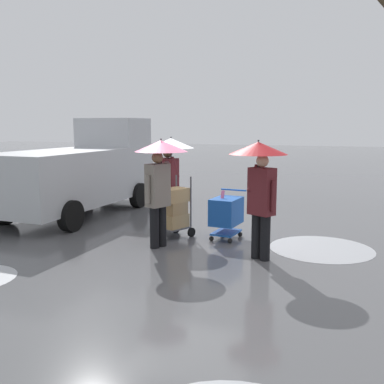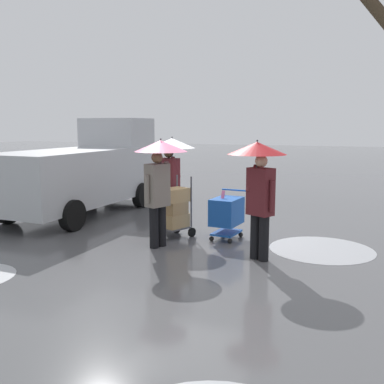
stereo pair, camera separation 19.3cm
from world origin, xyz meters
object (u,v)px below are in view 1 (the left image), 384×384
pedestrian_black_side (160,167)px  pedestrian_white_side (170,162)px  cargo_van_parked_right (82,171)px  pedestrian_pink_side (260,172)px  shopping_cart_vendor (226,213)px  hand_dolly_boxes (174,209)px

pedestrian_black_side → pedestrian_white_side: size_ratio=1.00×
cargo_van_parked_right → pedestrian_pink_side: size_ratio=2.51×
pedestrian_pink_side → pedestrian_black_side: size_ratio=1.00×
shopping_cart_vendor → pedestrian_black_side: bearing=44.2°
cargo_van_parked_right → pedestrian_black_side: cargo_van_parked_right is taller
cargo_van_parked_right → pedestrian_black_side: size_ratio=2.51×
shopping_cart_vendor → cargo_van_parked_right: bearing=-16.6°
pedestrian_pink_side → cargo_van_parked_right: bearing=-24.9°
shopping_cart_vendor → pedestrian_white_side: bearing=-12.5°
pedestrian_pink_side → pedestrian_white_side: same height
cargo_van_parked_right → hand_dolly_boxes: size_ratio=4.09×
cargo_van_parked_right → shopping_cart_vendor: cargo_van_parked_right is taller
cargo_van_parked_right → hand_dolly_boxes: 3.75m
pedestrian_black_side → pedestrian_white_side: (0.36, -1.35, 0.00)m
shopping_cart_vendor → hand_dolly_boxes: hand_dolly_boxes is taller
pedestrian_black_side → hand_dolly_boxes: bearing=-88.4°
shopping_cart_vendor → pedestrian_black_side: pedestrian_black_side is taller
shopping_cart_vendor → pedestrian_white_side: pedestrian_white_side is taller
pedestrian_pink_side → pedestrian_white_side: (2.36, -1.48, 0.00)m
pedestrian_pink_side → pedestrian_black_side: same height
shopping_cart_vendor → pedestrian_pink_side: (-0.93, 1.16, 1.02)m
pedestrian_black_side → cargo_van_parked_right: bearing=-35.0°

